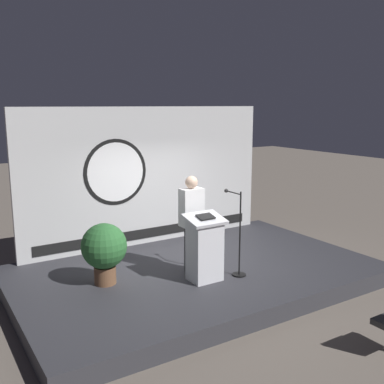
{
  "coord_description": "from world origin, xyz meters",
  "views": [
    {
      "loc": [
        -4.2,
        -6.55,
        3.23
      ],
      "look_at": [
        -0.2,
        -0.19,
        1.76
      ],
      "focal_mm": 41.91,
      "sensor_mm": 36.0,
      "label": 1
    }
  ],
  "objects": [
    {
      "name": "microphone_stand",
      "position": [
        0.43,
        -0.68,
        0.83
      ],
      "size": [
        0.24,
        0.57,
        1.49
      ],
      "color": "black",
      "rests_on": "stage_platform"
    },
    {
      "name": "stage_platform",
      "position": [
        0.0,
        0.0,
        0.15
      ],
      "size": [
        6.4,
        4.0,
        0.3
      ],
      "primitive_type": "cube",
      "color": "#333338",
      "rests_on": "ground"
    },
    {
      "name": "podium",
      "position": [
        -0.2,
        -0.59,
        0.86
      ],
      "size": [
        0.64,
        0.5,
        1.15
      ],
      "color": "silver",
      "rests_on": "stage_platform"
    },
    {
      "name": "potted_plant",
      "position": [
        -1.68,
        0.16,
        0.91
      ],
      "size": [
        0.75,
        0.75,
        1.03
      ],
      "color": "brown",
      "rests_on": "stage_platform"
    },
    {
      "name": "banner_display",
      "position": [
        -0.03,
        1.85,
        1.73
      ],
      "size": [
        5.52,
        0.12,
        2.89
      ],
      "color": "silver",
      "rests_on": "stage_platform"
    },
    {
      "name": "speaker_person",
      "position": [
        -0.16,
        -0.11,
        1.18
      ],
      "size": [
        0.4,
        0.26,
        1.72
      ],
      "color": "black",
      "rests_on": "stage_platform"
    },
    {
      "name": "ground_plane",
      "position": [
        0.0,
        0.0,
        0.0
      ],
      "size": [
        40.0,
        40.0,
        0.0
      ],
      "primitive_type": "plane",
      "color": "#6B6056"
    }
  ]
}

